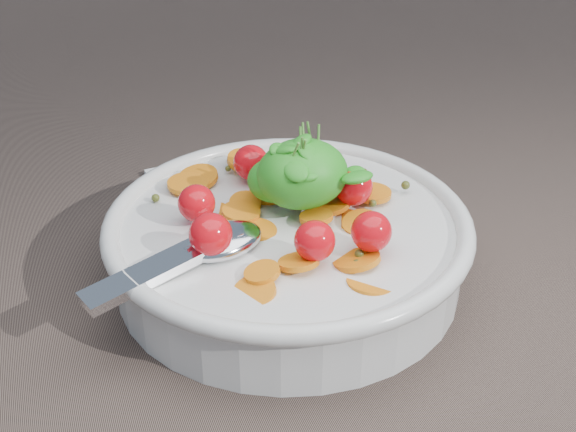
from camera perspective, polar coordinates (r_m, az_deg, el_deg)
name	(u,v)px	position (r m, az deg, el deg)	size (l,w,h in m)	color
ground	(268,287)	(0.58, -1.63, -5.65)	(6.00, 6.00, 0.00)	brown
bowl	(288,241)	(0.58, -0.02, -1.95)	(0.31, 0.29, 0.12)	silver
napkin	(241,185)	(0.73, -3.77, 2.49)	(0.16, 0.14, 0.01)	white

